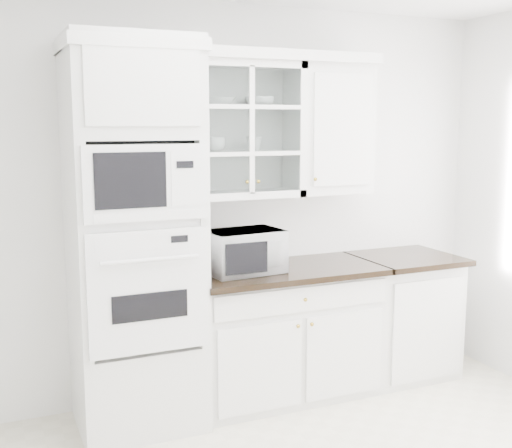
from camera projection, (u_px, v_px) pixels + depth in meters
name	position (u px, v px, depth m)	size (l,w,h in m)	color
room_shell	(323.00, 147.00, 3.23)	(4.00, 3.50, 2.70)	white
oven_column	(135.00, 238.00, 3.92)	(0.76, 0.68, 2.40)	white
base_cabinet_run	(283.00, 331.00, 4.47)	(1.32, 0.67, 0.92)	white
extra_base_cabinet	(402.00, 314.00, 4.86)	(0.72, 0.67, 0.92)	white
upper_cabinet_glass	(242.00, 130.00, 4.28)	(0.80, 0.33, 0.90)	white
upper_cabinet_solid	(330.00, 130.00, 4.54)	(0.55, 0.33, 0.90)	white
crown_molding	(228.00, 54.00, 4.14)	(2.14, 0.38, 0.07)	white
countertop_microwave	(243.00, 251.00, 4.23)	(0.49, 0.41, 0.28)	white
bowl_a	(219.00, 101.00, 4.19)	(0.22, 0.22, 0.05)	white
bowl_b	(259.00, 101.00, 4.30)	(0.20, 0.20, 0.06)	white
cup_a	(216.00, 144.00, 4.21)	(0.12, 0.12, 0.10)	white
cup_b	(254.00, 144.00, 4.32)	(0.11, 0.11, 0.10)	white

